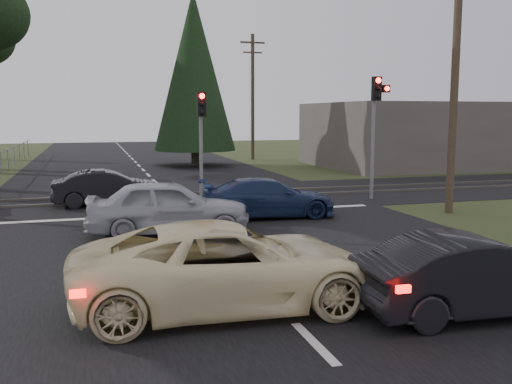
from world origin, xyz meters
name	(u,v)px	position (x,y,z in m)	size (l,w,h in m)	color
ground	(256,284)	(0.00, 0.00, 0.00)	(120.00, 120.00, 0.00)	#2F3A1A
road	(179,206)	(0.00, 10.00, 0.01)	(14.00, 100.00, 0.01)	black
rail_corridor	(171,198)	(0.00, 12.00, 0.01)	(120.00, 8.00, 0.01)	black
stop_line	(187,214)	(0.00, 8.20, 0.01)	(13.00, 0.35, 0.00)	silver
rail_near	(174,200)	(0.00, 11.20, 0.05)	(120.00, 0.12, 0.10)	#59544C
rail_far	(168,194)	(0.00, 12.80, 0.05)	(120.00, 0.12, 0.10)	#59544C
traffic_signal_right	(376,114)	(7.55, 9.47, 3.31)	(0.68, 0.48, 4.70)	slate
traffic_signal_center	(201,127)	(1.00, 10.68, 2.81)	(0.32, 0.48, 4.10)	slate
utility_pole_near	(455,70)	(8.50, 6.00, 4.73)	(1.80, 0.26, 9.00)	#4C3D2D
utility_pole_mid	(253,94)	(8.50, 30.00, 4.73)	(1.80, 0.26, 9.00)	#4C3D2D
utility_pole_far	(193,102)	(8.50, 55.00, 4.73)	(1.80, 0.26, 9.00)	#4C3D2D
conifer_tree	(194,71)	(3.50, 26.00, 5.99)	(5.20, 5.20, 11.00)	#473D33
building_right	(428,134)	(18.00, 22.00, 2.00)	(14.00, 10.00, 4.00)	#59514C
cream_coupe	(229,266)	(-0.82, -1.17, 0.73)	(2.44, 5.28, 1.47)	#FCEDB5
dark_hatchback	(477,276)	(3.00, -2.63, 0.66)	(1.41, 4.03, 1.33)	black
silver_car	(169,207)	(-0.99, 5.21, 0.76)	(1.79, 4.44, 1.51)	#A5A6AD
blue_sedan	(268,198)	(2.42, 6.93, 0.63)	(1.76, 4.32, 1.25)	#18274A
dark_car_far	(108,188)	(-2.44, 10.84, 0.64)	(1.35, 3.88, 1.28)	black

